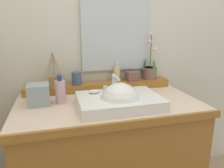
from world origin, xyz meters
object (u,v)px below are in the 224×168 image
(reed_diffuser, at_px, (54,80))
(soap_dispenser, at_px, (117,73))
(lotion_bottle, at_px, (60,91))
(tissue_box, at_px, (39,95))
(soap_bar, at_px, (94,91))
(trinket_box, at_px, (132,76))
(sink_basin, at_px, (120,102))
(tumbler_cup, at_px, (77,78))
(potted_plant, at_px, (150,70))

(reed_diffuser, bearing_deg, soap_dispenser, 2.63)
(lotion_bottle, height_order, tissue_box, lotion_bottle)
(soap_bar, relative_size, trinket_box, 0.75)
(sink_basin, xyz_separation_m, soap_dispenser, (0.10, 0.39, 0.09))
(lotion_bottle, bearing_deg, tumbler_cup, 56.78)
(soap_bar, distance_m, soap_dispenser, 0.37)
(soap_dispenser, height_order, tumbler_cup, soap_dispenser)
(soap_bar, height_order, lotion_bottle, lotion_bottle)
(trinket_box, relative_size, lotion_bottle, 0.51)
(tissue_box, bearing_deg, potted_plant, 14.41)
(soap_bar, height_order, soap_dispenser, soap_dispenser)
(soap_bar, bearing_deg, trinket_box, 36.32)
(soap_bar, bearing_deg, sink_basin, -37.94)
(soap_bar, height_order, tissue_box, tissue_box)
(soap_bar, distance_m, tumbler_cup, 0.26)
(reed_diffuser, height_order, tissue_box, reed_diffuser)
(reed_diffuser, bearing_deg, sink_basin, -44.27)
(reed_diffuser, xyz_separation_m, lotion_bottle, (0.04, -0.20, -0.02))
(sink_basin, height_order, tumbler_cup, sink_basin)
(tumbler_cup, height_order, lotion_bottle, lotion_bottle)
(soap_dispenser, xyz_separation_m, reed_diffuser, (-0.47, -0.02, -0.02))
(sink_basin, xyz_separation_m, tumbler_cup, (-0.22, 0.35, 0.08))
(tumbler_cup, height_order, reed_diffuser, reed_diffuser)
(soap_bar, relative_size, reed_diffuser, 0.29)
(potted_plant, xyz_separation_m, trinket_box, (-0.16, -0.02, -0.03))
(soap_bar, distance_m, lotion_bottle, 0.21)
(potted_plant, relative_size, trinket_box, 3.98)
(trinket_box, bearing_deg, reed_diffuser, 175.07)
(soap_dispenser, relative_size, reed_diffuser, 0.62)
(sink_basin, distance_m, potted_plant, 0.54)
(potted_plant, xyz_separation_m, reed_diffuser, (-0.75, -0.02, -0.03))
(tumbler_cup, bearing_deg, soap_bar, -72.13)
(lotion_bottle, bearing_deg, soap_bar, -15.84)
(soap_bar, bearing_deg, reed_diffuser, 132.65)
(soap_bar, bearing_deg, tumbler_cup, 107.87)
(soap_bar, xyz_separation_m, reed_diffuser, (-0.24, 0.26, 0.02))
(sink_basin, xyz_separation_m, tissue_box, (-0.47, 0.17, 0.04))
(potted_plant, bearing_deg, trinket_box, -172.76)
(sink_basin, height_order, tissue_box, sink_basin)
(lotion_bottle, bearing_deg, trinket_box, 19.84)
(soap_dispenser, relative_size, tissue_box, 1.16)
(soap_bar, xyz_separation_m, trinket_box, (0.35, 0.26, 0.02))
(lotion_bottle, bearing_deg, reed_diffuser, 99.92)
(soap_bar, xyz_separation_m, soap_dispenser, (0.23, 0.28, 0.05))
(tumbler_cup, bearing_deg, tissue_box, -143.94)
(soap_bar, relative_size, tumbler_cup, 0.76)
(reed_diffuser, xyz_separation_m, tissue_box, (-0.10, -0.20, -0.04))
(sink_basin, xyz_separation_m, soap_bar, (-0.14, 0.11, 0.05))
(tumbler_cup, bearing_deg, soap_dispenser, 6.21)
(sink_basin, relative_size, lotion_bottle, 2.70)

